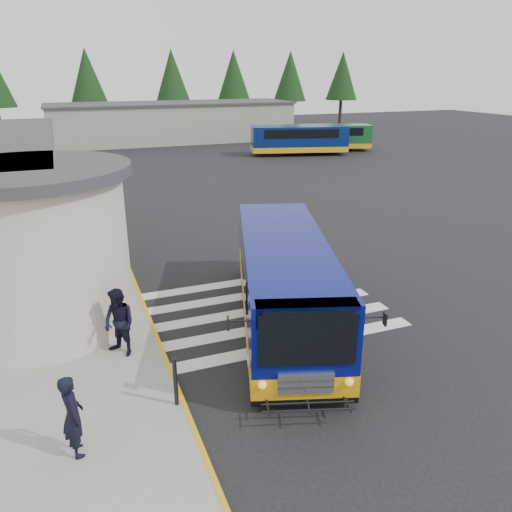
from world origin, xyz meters
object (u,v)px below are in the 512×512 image
object	(u,v)px
bollard	(175,382)
far_bus_a	(299,139)
transit_bus	(284,285)
pedestrian_b	(119,323)
far_bus_b	(327,136)
pedestrian_a	(73,416)

from	to	relation	value
bollard	far_bus_a	bearing A→B (deg)	59.92
transit_bus	pedestrian_b	size ratio (longest dim) A/B	5.18
transit_bus	pedestrian_b	bearing A→B (deg)	-159.13
bollard	far_bus_a	distance (m)	38.11
bollard	far_bus_a	size ratio (longest dim) A/B	0.13
bollard	far_bus_b	world-z (taller)	far_bus_b
pedestrian_a	pedestrian_b	size ratio (longest dim) A/B	0.94
far_bus_b	transit_bus	bearing A→B (deg)	165.51
pedestrian_b	far_bus_b	world-z (taller)	far_bus_b
pedestrian_b	bollard	world-z (taller)	pedestrian_b
transit_bus	far_bus_a	xyz separation A→B (m)	(15.06, 30.01, 0.20)
far_bus_a	pedestrian_b	bearing A→B (deg)	161.31
bollard	pedestrian_a	bearing A→B (deg)	-159.94
far_bus_a	pedestrian_a	bearing A→B (deg)	162.51
transit_bus	far_bus_b	bearing A→B (deg)	76.99
bollard	pedestrian_b	bearing A→B (deg)	108.25
bollard	far_bus_b	xyz separation A→B (m)	(22.83, 34.34, 0.64)
bollard	transit_bus	bearing A→B (deg)	36.21
pedestrian_a	far_bus_b	distance (m)	43.16
bollard	far_bus_a	xyz separation A→B (m)	(19.10, 32.97, 0.73)
pedestrian_a	far_bus_a	world-z (taller)	far_bus_a
pedestrian_a	transit_bus	bearing A→B (deg)	-69.46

